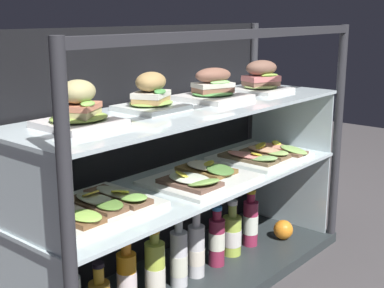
{
  "coord_description": "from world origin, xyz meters",
  "views": [
    {
      "loc": [
        -1.29,
        -1.1,
        0.92
      ],
      "look_at": [
        0.0,
        0.0,
        0.51
      ],
      "focal_mm": 50.24,
      "sensor_mm": 36.0,
      "label": 1
    }
  ],
  "objects_px": {
    "plated_roll_sandwich_mid_left": "(261,79)",
    "juice_bottle_front_fourth": "(232,234)",
    "open_sandwich_tray_near_left_corner": "(264,154)",
    "open_sandwich_tray_right_of_center": "(95,206)",
    "juice_bottle_front_second": "(196,250)",
    "orange_fruit_beside_bottles": "(283,230)",
    "juice_bottle_back_right": "(179,259)",
    "juice_bottle_near_post": "(250,222)",
    "plated_roll_sandwich_mid_right": "(79,110)",
    "juice_bottle_back_left": "(155,273)",
    "plated_roll_sandwich_far_right": "(151,95)",
    "open_sandwich_tray_far_left": "(201,177)",
    "juice_bottle_back_center": "(217,240)",
    "juice_bottle_front_left_end": "(127,282)",
    "plated_roll_sandwich_near_left_corner": "(213,89)"
  },
  "relations": [
    {
      "from": "open_sandwich_tray_near_left_corner",
      "to": "juice_bottle_back_right",
      "type": "relative_size",
      "value": 1.4
    },
    {
      "from": "open_sandwich_tray_far_left",
      "to": "juice_bottle_front_fourth",
      "type": "height_order",
      "value": "open_sandwich_tray_far_left"
    },
    {
      "from": "plated_roll_sandwich_near_left_corner",
      "to": "open_sandwich_tray_far_left",
      "type": "relative_size",
      "value": 0.62
    },
    {
      "from": "plated_roll_sandwich_mid_right",
      "to": "plated_roll_sandwich_near_left_corner",
      "type": "xyz_separation_m",
      "value": [
        0.58,
        0.01,
        -0.01
      ]
    },
    {
      "from": "juice_bottle_front_fourth",
      "to": "juice_bottle_back_left",
      "type": "bearing_deg",
      "value": -177.63
    },
    {
      "from": "open_sandwich_tray_far_left",
      "to": "juice_bottle_back_right",
      "type": "height_order",
      "value": "open_sandwich_tray_far_left"
    },
    {
      "from": "open_sandwich_tray_near_left_corner",
      "to": "juice_bottle_back_left",
      "type": "height_order",
      "value": "open_sandwich_tray_near_left_corner"
    },
    {
      "from": "plated_roll_sandwich_mid_right",
      "to": "plated_roll_sandwich_mid_left",
      "type": "height_order",
      "value": "plated_roll_sandwich_mid_right"
    },
    {
      "from": "juice_bottle_back_left",
      "to": "orange_fruit_beside_bottles",
      "type": "height_order",
      "value": "juice_bottle_back_left"
    },
    {
      "from": "juice_bottle_back_center",
      "to": "juice_bottle_near_post",
      "type": "bearing_deg",
      "value": 1.25
    },
    {
      "from": "plated_roll_sandwich_mid_left",
      "to": "juice_bottle_front_fourth",
      "type": "relative_size",
      "value": 0.9
    },
    {
      "from": "plated_roll_sandwich_near_left_corner",
      "to": "juice_bottle_back_left",
      "type": "xyz_separation_m",
      "value": [
        -0.35,
        -0.05,
        -0.53
      ]
    },
    {
      "from": "plated_roll_sandwich_mid_right",
      "to": "open_sandwich_tray_far_left",
      "type": "height_order",
      "value": "plated_roll_sandwich_mid_right"
    },
    {
      "from": "juice_bottle_near_post",
      "to": "orange_fruit_beside_bottles",
      "type": "relative_size",
      "value": 2.89
    },
    {
      "from": "open_sandwich_tray_right_of_center",
      "to": "juice_bottle_front_second",
      "type": "relative_size",
      "value": 1.42
    },
    {
      "from": "plated_roll_sandwich_far_right",
      "to": "juice_bottle_front_second",
      "type": "xyz_separation_m",
      "value": [
        0.14,
        -0.06,
        -0.54
      ]
    },
    {
      "from": "open_sandwich_tray_near_left_corner",
      "to": "orange_fruit_beside_bottles",
      "type": "relative_size",
      "value": 4.38
    },
    {
      "from": "juice_bottle_front_left_end",
      "to": "juice_bottle_back_right",
      "type": "bearing_deg",
      "value": 0.07
    },
    {
      "from": "juice_bottle_front_second",
      "to": "juice_bottle_near_post",
      "type": "relative_size",
      "value": 1.07
    },
    {
      "from": "juice_bottle_near_post",
      "to": "orange_fruit_beside_bottles",
      "type": "height_order",
      "value": "juice_bottle_near_post"
    },
    {
      "from": "open_sandwich_tray_near_left_corner",
      "to": "juice_bottle_front_fourth",
      "type": "bearing_deg",
      "value": 170.08
    },
    {
      "from": "plated_roll_sandwich_far_right",
      "to": "open_sandwich_tray_right_of_center",
      "type": "xyz_separation_m",
      "value": [
        -0.26,
        -0.04,
        -0.27
      ]
    },
    {
      "from": "juice_bottle_front_left_end",
      "to": "juice_bottle_front_second",
      "type": "bearing_deg",
      "value": 0.1
    },
    {
      "from": "plated_roll_sandwich_far_right",
      "to": "orange_fruit_beside_bottles",
      "type": "relative_size",
      "value": 2.34
    },
    {
      "from": "plated_roll_sandwich_mid_right",
      "to": "juice_bottle_near_post",
      "type": "bearing_deg",
      "value": -2.46
    },
    {
      "from": "plated_roll_sandwich_mid_right",
      "to": "juice_bottle_front_second",
      "type": "bearing_deg",
      "value": -4.57
    },
    {
      "from": "plated_roll_sandwich_mid_left",
      "to": "juice_bottle_near_post",
      "type": "bearing_deg",
      "value": -163.09
    },
    {
      "from": "juice_bottle_near_post",
      "to": "orange_fruit_beside_bottles",
      "type": "distance_m",
      "value": 0.16
    },
    {
      "from": "open_sandwich_tray_right_of_center",
      "to": "juice_bottle_front_second",
      "type": "bearing_deg",
      "value": -3.83
    },
    {
      "from": "open_sandwich_tray_right_of_center",
      "to": "juice_bottle_back_center",
      "type": "height_order",
      "value": "open_sandwich_tray_right_of_center"
    },
    {
      "from": "juice_bottle_front_second",
      "to": "orange_fruit_beside_bottles",
      "type": "bearing_deg",
      "value": -8.38
    },
    {
      "from": "open_sandwich_tray_near_left_corner",
      "to": "plated_roll_sandwich_far_right",
      "type": "bearing_deg",
      "value": 170.82
    },
    {
      "from": "open_sandwich_tray_right_of_center",
      "to": "juice_bottle_front_second",
      "type": "distance_m",
      "value": 0.49
    },
    {
      "from": "juice_bottle_front_left_end",
      "to": "juice_bottle_front_second",
      "type": "height_order",
      "value": "juice_bottle_front_left_end"
    },
    {
      "from": "open_sandwich_tray_far_left",
      "to": "juice_bottle_back_left",
      "type": "distance_m",
      "value": 0.34
    },
    {
      "from": "juice_bottle_front_second",
      "to": "juice_bottle_front_fourth",
      "type": "xyz_separation_m",
      "value": [
        0.22,
        0.01,
        -0.01
      ]
    },
    {
      "from": "juice_bottle_front_second",
      "to": "open_sandwich_tray_near_left_corner",
      "type": "bearing_deg",
      "value": -3.19
    },
    {
      "from": "juice_bottle_front_second",
      "to": "juice_bottle_back_center",
      "type": "bearing_deg",
      "value": -1.44
    },
    {
      "from": "plated_roll_sandwich_mid_right",
      "to": "plated_roll_sandwich_mid_left",
      "type": "distance_m",
      "value": 0.85
    },
    {
      "from": "plated_roll_sandwich_mid_left",
      "to": "juice_bottle_front_fourth",
      "type": "distance_m",
      "value": 0.59
    },
    {
      "from": "plated_roll_sandwich_mid_left",
      "to": "juice_bottle_front_second",
      "type": "bearing_deg",
      "value": -176.17
    },
    {
      "from": "open_sandwich_tray_near_left_corner",
      "to": "juice_bottle_back_right",
      "type": "height_order",
      "value": "open_sandwich_tray_near_left_corner"
    },
    {
      "from": "juice_bottle_back_left",
      "to": "juice_bottle_back_center",
      "type": "relative_size",
      "value": 1.09
    },
    {
      "from": "plated_roll_sandwich_mid_left",
      "to": "open_sandwich_tray_right_of_center",
      "type": "relative_size",
      "value": 0.56
    },
    {
      "from": "plated_roll_sandwich_mid_right",
      "to": "plated_roll_sandwich_far_right",
      "type": "relative_size",
      "value": 1.05
    },
    {
      "from": "orange_fruit_beside_bottles",
      "to": "plated_roll_sandwich_mid_right",
      "type": "bearing_deg",
      "value": 173.47
    },
    {
      "from": "juice_bottle_front_second",
      "to": "juice_bottle_back_center",
      "type": "xyz_separation_m",
      "value": [
        0.11,
        -0.0,
        0.0
      ]
    },
    {
      "from": "open_sandwich_tray_right_of_center",
      "to": "juice_bottle_back_left",
      "type": "bearing_deg",
      "value": -11.09
    },
    {
      "from": "plated_roll_sandwich_far_right",
      "to": "open_sandwich_tray_far_left",
      "type": "relative_size",
      "value": 0.53
    },
    {
      "from": "plated_roll_sandwich_mid_left",
      "to": "open_sandwich_tray_far_left",
      "type": "xyz_separation_m",
      "value": [
        -0.42,
        -0.05,
        -0.28
      ]
    }
  ]
}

